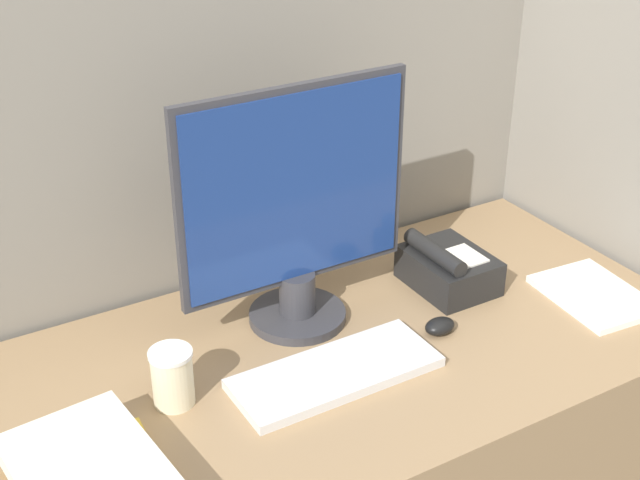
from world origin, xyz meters
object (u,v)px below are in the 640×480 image
at_px(keyboard, 335,373).
at_px(coffee_cup, 172,377).
at_px(desk_telephone, 448,268).
at_px(mouse, 440,326).
at_px(monitor, 295,215).

relative_size(keyboard, coffee_cup, 3.58).
bearing_deg(desk_telephone, coffee_cup, -173.79).
height_order(mouse, desk_telephone, desk_telephone).
bearing_deg(monitor, keyboard, -99.40).
xyz_separation_m(keyboard, coffee_cup, (-0.29, 0.08, 0.05)).
relative_size(mouse, coffee_cup, 0.59).
bearing_deg(desk_telephone, keyboard, -157.70).
bearing_deg(keyboard, mouse, 3.99).
bearing_deg(desk_telephone, monitor, 171.32).
distance_m(monitor, keyboard, 0.32).
distance_m(monitor, desk_telephone, 0.41).
distance_m(monitor, mouse, 0.37).
distance_m(keyboard, desk_telephone, 0.42).
relative_size(monitor, desk_telephone, 2.59).
xyz_separation_m(keyboard, mouse, (0.26, 0.02, 0.01)).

